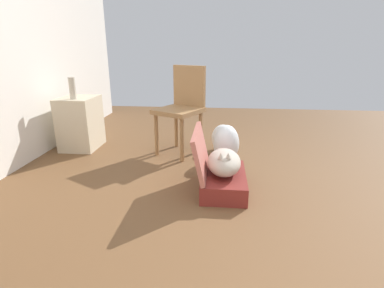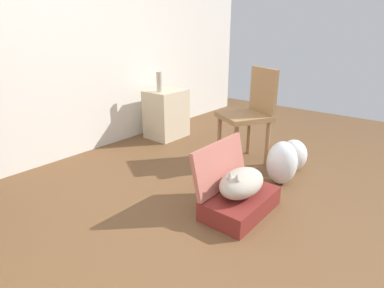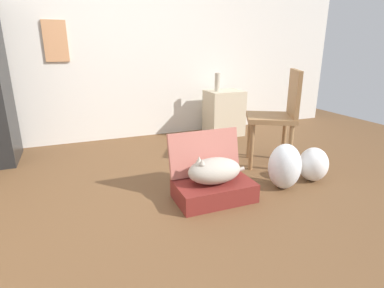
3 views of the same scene
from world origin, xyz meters
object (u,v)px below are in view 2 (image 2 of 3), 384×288
(suitcase_base, at_px, (240,203))
(side_table, at_px, (166,114))
(plastic_bag_white, at_px, (282,163))
(vase_tall, at_px, (159,82))
(cat, at_px, (241,183))
(plastic_bag_clear, at_px, (293,155))
(chair, at_px, (250,112))

(suitcase_base, distance_m, side_table, 1.98)
(plastic_bag_white, relative_size, vase_tall, 1.67)
(cat, distance_m, plastic_bag_clear, 1.03)
(cat, bearing_deg, side_table, 60.33)
(plastic_bag_white, relative_size, chair, 0.41)
(cat, xyz_separation_m, vase_tall, (0.85, 1.70, 0.48))
(chair, bearing_deg, plastic_bag_clear, 38.19)
(suitcase_base, xyz_separation_m, cat, (-0.01, 0.00, 0.18))
(plastic_bag_clear, relative_size, vase_tall, 1.30)
(chair, bearing_deg, plastic_bag_white, -0.21)
(side_table, relative_size, vase_tall, 2.55)
(suitcase_base, height_order, plastic_bag_white, plastic_bag_white)
(plastic_bag_clear, bearing_deg, vase_tall, 95.59)
(suitcase_base, bearing_deg, chair, 26.71)
(plastic_bag_white, bearing_deg, side_table, 79.97)
(plastic_bag_white, distance_m, side_table, 1.77)
(suitcase_base, bearing_deg, vase_tall, 63.40)
(suitcase_base, relative_size, plastic_bag_white, 1.55)
(plastic_bag_clear, height_order, chair, chair)
(plastic_bag_white, bearing_deg, suitcase_base, 177.42)
(plastic_bag_clear, bearing_deg, side_table, 91.50)
(suitcase_base, bearing_deg, cat, 176.32)
(plastic_bag_white, bearing_deg, plastic_bag_clear, 5.19)
(suitcase_base, xyz_separation_m, chair, (0.93, 0.47, 0.47))
(chair, bearing_deg, cat, -35.16)
(plastic_bag_clear, distance_m, chair, 0.61)
(cat, distance_m, chair, 1.09)
(plastic_bag_clear, xyz_separation_m, chair, (-0.08, 0.47, 0.39))
(cat, xyz_separation_m, chair, (0.94, 0.47, 0.29))
(suitcase_base, xyz_separation_m, vase_tall, (0.85, 1.70, 0.66))
(suitcase_base, relative_size, plastic_bag_clear, 1.98)
(cat, xyz_separation_m, plastic_bag_white, (0.67, -0.03, -0.05))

